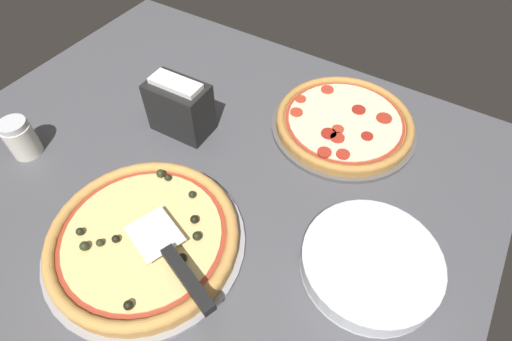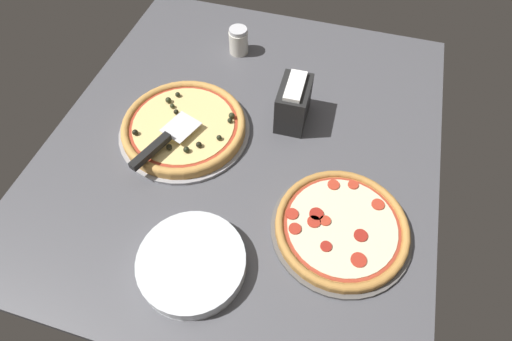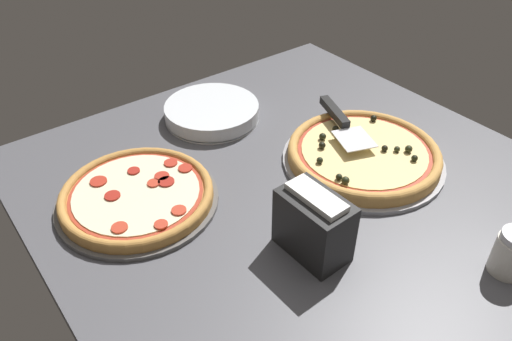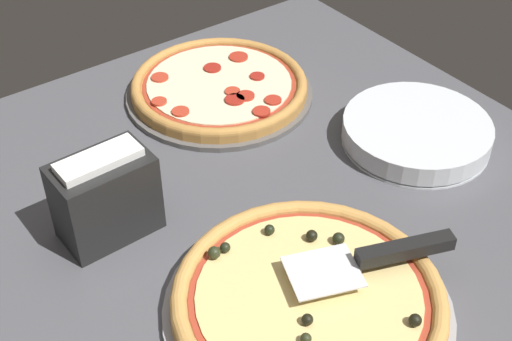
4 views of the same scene
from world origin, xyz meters
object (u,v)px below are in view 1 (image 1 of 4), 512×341
object	(u,v)px
pizza_front	(143,237)
parmesan_shaker	(21,138)
serving_spatula	(180,268)
plate_stack	(370,265)
pizza_back	(344,121)
napkin_holder	(180,107)

from	to	relation	value
pizza_front	parmesan_shaker	distance (cm)	39.48
pizza_front	serving_spatula	distance (cm)	11.91
plate_stack	parmesan_shaker	world-z (taller)	parmesan_shaker
serving_spatula	plate_stack	distance (cm)	33.54
pizza_back	parmesan_shaker	size ratio (longest dim) A/B	3.57
parmesan_shaker	napkin_holder	bearing A→B (deg)	44.34
pizza_back	plate_stack	xyz separation A→B (cm)	(18.97, -32.08, -0.18)
pizza_front	parmesan_shaker	size ratio (longest dim) A/B	3.93
pizza_front	napkin_holder	size ratio (longest dim) A/B	2.54
pizza_back	serving_spatula	bearing A→B (deg)	-98.86
pizza_front	plate_stack	xyz separation A→B (cm)	(38.17, 17.10, -0.54)
pizza_back	serving_spatula	xyz separation A→B (cm)	(-8.04, -51.57, 3.75)
pizza_front	napkin_holder	bearing A→B (deg)	115.32
parmesan_shaker	napkin_holder	xyz separation A→B (cm)	(25.51, 24.93, 2.22)
plate_stack	parmesan_shaker	size ratio (longest dim) A/B	2.75
parmesan_shaker	pizza_back	bearing A→B (deg)	37.66
serving_spatula	pizza_front	bearing A→B (deg)	167.89
pizza_back	napkin_holder	bearing A→B (deg)	-148.49
pizza_front	pizza_back	world-z (taller)	pizza_front
pizza_back	plate_stack	bearing A→B (deg)	-59.40
serving_spatula	pizza_back	bearing A→B (deg)	81.14
serving_spatula	parmesan_shaker	size ratio (longest dim) A/B	2.55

